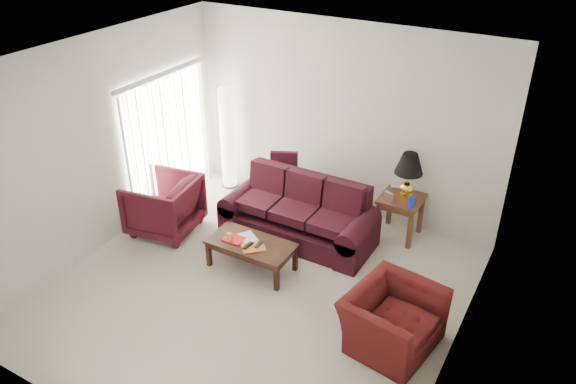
{
  "coord_description": "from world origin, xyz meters",
  "views": [
    {
      "loc": [
        3.24,
        -4.79,
        4.7
      ],
      "look_at": [
        0.0,
        0.85,
        1.05
      ],
      "focal_mm": 35.0,
      "sensor_mm": 36.0,
      "label": 1
    }
  ],
  "objects_px": {
    "armchair_left": "(164,205)",
    "coffee_table": "(252,255)",
    "floor_lamp": "(228,138)",
    "armchair_right": "(392,319)",
    "sofa": "(298,212)",
    "end_table": "(400,216)"
  },
  "relations": [
    {
      "from": "armchair_left",
      "to": "coffee_table",
      "type": "distance_m",
      "value": 1.68
    },
    {
      "from": "end_table",
      "to": "coffee_table",
      "type": "relative_size",
      "value": 0.55
    },
    {
      "from": "sofa",
      "to": "armchair_right",
      "type": "bearing_deg",
      "value": -40.34
    },
    {
      "from": "armchair_left",
      "to": "sofa",
      "type": "bearing_deg",
      "value": 104.16
    },
    {
      "from": "end_table",
      "to": "armchair_right",
      "type": "height_order",
      "value": "armchair_right"
    },
    {
      "from": "armchair_left",
      "to": "floor_lamp",
      "type": "bearing_deg",
      "value": 169.95
    },
    {
      "from": "sofa",
      "to": "armchair_left",
      "type": "height_order",
      "value": "sofa"
    },
    {
      "from": "floor_lamp",
      "to": "coffee_table",
      "type": "bearing_deg",
      "value": -47.91
    },
    {
      "from": "sofa",
      "to": "floor_lamp",
      "type": "distance_m",
      "value": 2.06
    },
    {
      "from": "sofa",
      "to": "end_table",
      "type": "height_order",
      "value": "sofa"
    },
    {
      "from": "armchair_left",
      "to": "coffee_table",
      "type": "bearing_deg",
      "value": 75.68
    },
    {
      "from": "end_table",
      "to": "floor_lamp",
      "type": "relative_size",
      "value": 0.36
    },
    {
      "from": "sofa",
      "to": "armchair_right",
      "type": "xyz_separation_m",
      "value": [
        1.97,
        -1.35,
        -0.12
      ]
    },
    {
      "from": "armchair_left",
      "to": "armchair_right",
      "type": "height_order",
      "value": "armchair_left"
    },
    {
      "from": "sofa",
      "to": "floor_lamp",
      "type": "relative_size",
      "value": 1.26
    },
    {
      "from": "coffee_table",
      "to": "armchair_right",
      "type": "bearing_deg",
      "value": -22.78
    },
    {
      "from": "floor_lamp",
      "to": "armchair_right",
      "type": "relative_size",
      "value": 1.7
    },
    {
      "from": "sofa",
      "to": "armchair_left",
      "type": "xyz_separation_m",
      "value": [
        -1.85,
        -0.8,
        -0.02
      ]
    },
    {
      "from": "armchair_right",
      "to": "coffee_table",
      "type": "bearing_deg",
      "value": 88.79
    },
    {
      "from": "sofa",
      "to": "coffee_table",
      "type": "xyz_separation_m",
      "value": [
        -0.19,
        -0.95,
        -0.25
      ]
    },
    {
      "from": "sofa",
      "to": "armchair_left",
      "type": "bearing_deg",
      "value": -162.56
    },
    {
      "from": "floor_lamp",
      "to": "coffee_table",
      "type": "height_order",
      "value": "floor_lamp"
    }
  ]
}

